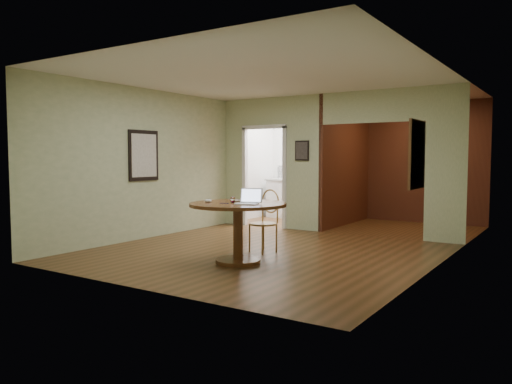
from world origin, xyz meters
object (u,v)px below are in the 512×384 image
Objects in this scene: chair at (266,217)px; open_laptop at (249,200)px; closed_laptop at (241,201)px; dining_table at (238,219)px.

open_laptop reaches higher than chair.
dining_table is at bearing -79.88° from closed_laptop.
open_laptop is (0.33, -0.97, 0.36)m from chair.
closed_laptop is (0.06, -0.77, 0.31)m from chair.
open_laptop is 0.35m from closed_laptop.
chair reaches higher than closed_laptop.
open_laptop is (0.22, -0.06, 0.28)m from dining_table.
dining_table is 0.92m from chair.
dining_table is 0.36m from open_laptop.
closed_laptop is (-0.27, 0.20, -0.05)m from open_laptop.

